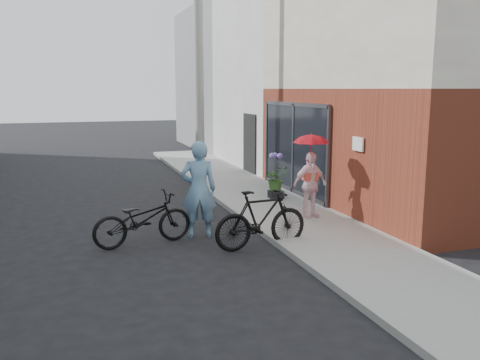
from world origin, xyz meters
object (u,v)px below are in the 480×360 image
utility_pole (199,72)px  bike_right (261,219)px  kimono_woman (310,185)px  bike_left (143,219)px  planter (276,194)px  officer (199,190)px

utility_pole → bike_right: (-0.50, -6.65, -2.93)m
utility_pole → kimono_woman: bearing=-76.8°
bike_left → kimono_woman: kimono_woman is taller
bike_left → bike_right: bearing=-123.6°
utility_pole → bike_left: bearing=-114.4°
planter → utility_pole: bearing=113.0°
bike_right → kimono_woman: bearing=-55.5°
officer → bike_left: (-1.17, -0.18, -0.48)m
officer → bike_right: size_ratio=1.05×
utility_pole → kimono_woman: 5.97m
officer → kimono_woman: bearing=-162.0°
kimono_woman → planter: kimono_woman is taller
utility_pole → officer: (-1.44, -5.55, -2.51)m
utility_pole → bike_right: size_ratio=3.71×
bike_right → utility_pole: bearing=-9.7°
planter → officer: bearing=-137.7°
utility_pole → planter: utility_pole is taller
officer → kimono_woman: 2.69m
utility_pole → officer: utility_pole is taller
utility_pole → bike_left: utility_pole is taller
bike_right → kimono_woman: kimono_woman is taller
officer → planter: 3.78m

